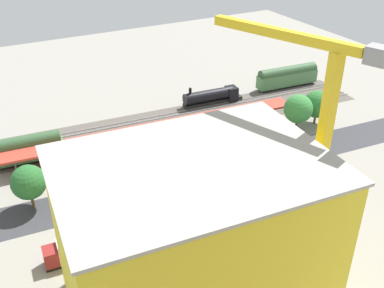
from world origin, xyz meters
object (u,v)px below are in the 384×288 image
at_px(passenger_coach, 287,76).
at_px(locomotive, 213,97).
at_px(parked_car_6, 132,202).
at_px(construction_building, 194,242).
at_px(street_tree_0, 243,124).
at_px(freight_coach_far, 19,150).
at_px(parked_car_0, 313,146).
at_px(street_tree_4, 317,104).
at_px(platform_canopy_near, 157,127).
at_px(tower_crane, 312,140).
at_px(street_tree_2, 29,182).
at_px(parked_car_5, 171,193).
at_px(street_tree_3, 149,145).
at_px(parked_car_1, 286,154).
at_px(parked_car_2, 260,164).
at_px(traffic_light, 166,149).
at_px(parked_car_3, 234,172).
at_px(box_truck_0, 75,249).
at_px(parked_car_4, 199,181).
at_px(street_tree_1, 298,109).

bearing_deg(passenger_coach, locomotive, 0.01).
relative_size(parked_car_6, construction_building, 0.15).
bearing_deg(street_tree_0, freight_coach_far, -17.76).
distance_m(parked_car_0, parked_car_6, 40.15).
xyz_separation_m(locomotive, street_tree_4, (-14.97, 20.43, 2.99)).
xyz_separation_m(locomotive, parked_car_0, (-6.77, 29.19, -1.17)).
height_order(passenger_coach, parked_car_6, passenger_coach).
bearing_deg(platform_canopy_near, locomotive, -149.98).
relative_size(parked_car_0, street_tree_0, 0.63).
bearing_deg(freight_coach_far, street_tree_4, 167.41).
relative_size(locomotive, tower_crane, 0.47).
bearing_deg(street_tree_2, passenger_coach, -163.02).
bearing_deg(locomotive, parked_car_5, 48.74).
distance_m(tower_crane, street_tree_3, 35.06).
height_order(parked_car_1, street_tree_3, street_tree_3).
bearing_deg(parked_car_2, traffic_light, -25.81).
relative_size(locomotive, street_tree_0, 2.35).
height_order(parked_car_0, tower_crane, tower_crane).
height_order(freight_coach_far, parked_car_3, freight_coach_far).
xyz_separation_m(parked_car_1, parked_car_3, (12.74, 0.49, 0.02)).
xyz_separation_m(street_tree_4, traffic_light, (38.31, 1.46, -0.22)).
height_order(freight_coach_far, street_tree_3, street_tree_3).
distance_m(parked_car_5, box_truck_0, 20.44).
bearing_deg(tower_crane, traffic_light, -75.75).
bearing_deg(parked_car_6, passenger_coach, -152.50).
bearing_deg(street_tree_4, traffic_light, 2.18).
height_order(parked_car_4, parked_car_5, parked_car_4).
xyz_separation_m(freight_coach_far, construction_building, (-13.48, 46.69, 7.76)).
xyz_separation_m(parked_car_3, tower_crane, (2.87, 21.61, 18.36)).
relative_size(locomotive, parked_car_4, 3.70).
relative_size(passenger_coach, street_tree_3, 2.07).
height_order(parked_car_3, parked_car_4, parked_car_4).
bearing_deg(street_tree_3, construction_building, 76.20).
relative_size(parked_car_3, tower_crane, 0.13).
xyz_separation_m(parked_car_6, street_tree_1, (-42.61, -8.54, 4.37)).
distance_m(parked_car_3, street_tree_0, 13.23).
distance_m(locomotive, box_truck_0, 58.90).
relative_size(locomotive, freight_coach_far, 0.92).
distance_m(parked_car_2, tower_crane, 29.75).
bearing_deg(street_tree_2, freight_coach_far, -92.65).
xyz_separation_m(parked_car_4, street_tree_1, (-29.57, -8.56, 4.34)).
relative_size(street_tree_3, traffic_light, 1.22).
relative_size(parked_car_0, traffic_light, 0.60).
relative_size(parked_car_1, parked_car_3, 1.01).
bearing_deg(street_tree_2, parked_car_3, 167.26).
distance_m(freight_coach_far, parked_car_2, 47.04).
relative_size(platform_canopy_near, freight_coach_far, 3.76).
distance_m(parked_car_6, construction_building, 25.79).
distance_m(parked_car_5, tower_crane, 30.09).
relative_size(parked_car_1, parked_car_6, 0.92).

